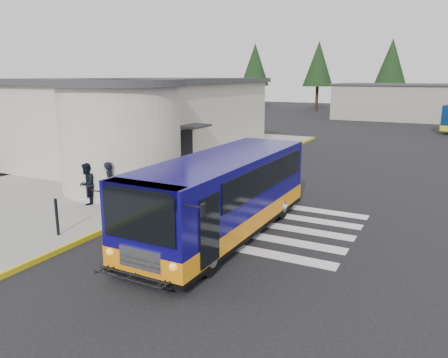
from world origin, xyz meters
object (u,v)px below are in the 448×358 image
at_px(bollard, 57,217).
at_px(pedestrian_a, 111,184).
at_px(pedestrian_b, 87,184).
at_px(transit_bus, 223,198).

bearing_deg(bollard, pedestrian_a, 101.89).
relative_size(pedestrian_b, bollard, 1.38).
bearing_deg(transit_bus, bollard, -148.08).
height_order(pedestrian_a, pedestrian_b, pedestrian_a).
bearing_deg(bollard, pedestrian_b, 118.80).
xyz_separation_m(pedestrian_a, bollard, (0.69, -3.29, -0.27)).
distance_m(pedestrian_b, bollard, 3.44).
bearing_deg(pedestrian_b, transit_bus, 58.56).
bearing_deg(transit_bus, pedestrian_a, 174.55).
bearing_deg(pedestrian_b, pedestrian_a, 77.27).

